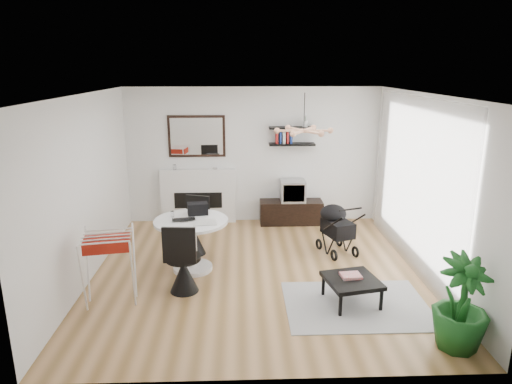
{
  "coord_description": "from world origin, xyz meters",
  "views": [
    {
      "loc": [
        -0.26,
        -6.46,
        3.08
      ],
      "look_at": [
        -0.01,
        0.4,
        1.18
      ],
      "focal_mm": 32.0,
      "sensor_mm": 36.0,
      "label": 1
    }
  ],
  "objects_px": {
    "fireplace": "(198,189)",
    "drying_rack": "(110,268)",
    "stroller": "(336,230)",
    "dining_table": "(192,237)",
    "potted_plant": "(461,303)",
    "crt_tv": "(293,191)",
    "tv_console": "(291,212)",
    "coffee_table": "(352,281)"
  },
  "relations": [
    {
      "from": "drying_rack",
      "to": "coffee_table",
      "type": "xyz_separation_m",
      "value": [
        3.21,
        -0.1,
        -0.2
      ]
    },
    {
      "from": "crt_tv",
      "to": "stroller",
      "type": "bearing_deg",
      "value": -68.96
    },
    {
      "from": "fireplace",
      "to": "stroller",
      "type": "height_order",
      "value": "fireplace"
    },
    {
      "from": "crt_tv",
      "to": "tv_console",
      "type": "bearing_deg",
      "value": 172.95
    },
    {
      "from": "fireplace",
      "to": "tv_console",
      "type": "distance_m",
      "value": 1.93
    },
    {
      "from": "potted_plant",
      "to": "crt_tv",
      "type": "bearing_deg",
      "value": 107.88
    },
    {
      "from": "potted_plant",
      "to": "coffee_table",
      "type": "bearing_deg",
      "value": 132.77
    },
    {
      "from": "stroller",
      "to": "potted_plant",
      "type": "height_order",
      "value": "potted_plant"
    },
    {
      "from": "fireplace",
      "to": "dining_table",
      "type": "height_order",
      "value": "fireplace"
    },
    {
      "from": "crt_tv",
      "to": "stroller",
      "type": "relative_size",
      "value": 0.54
    },
    {
      "from": "drying_rack",
      "to": "stroller",
      "type": "bearing_deg",
      "value": 16.14
    },
    {
      "from": "fireplace",
      "to": "tv_console",
      "type": "xyz_separation_m",
      "value": [
        1.87,
        -0.15,
        -0.45
      ]
    },
    {
      "from": "crt_tv",
      "to": "dining_table",
      "type": "xyz_separation_m",
      "value": [
        -1.8,
        -2.13,
        -0.14
      ]
    },
    {
      "from": "fireplace",
      "to": "drying_rack",
      "type": "xyz_separation_m",
      "value": [
        -0.89,
        -3.3,
        -0.17
      ]
    },
    {
      "from": "fireplace",
      "to": "coffee_table",
      "type": "height_order",
      "value": "fireplace"
    },
    {
      "from": "dining_table",
      "to": "coffee_table",
      "type": "relative_size",
      "value": 1.43
    },
    {
      "from": "drying_rack",
      "to": "potted_plant",
      "type": "height_order",
      "value": "potted_plant"
    },
    {
      "from": "tv_console",
      "to": "fireplace",
      "type": "bearing_deg",
      "value": 175.35
    },
    {
      "from": "stroller",
      "to": "crt_tv",
      "type": "bearing_deg",
      "value": 92.15
    },
    {
      "from": "dining_table",
      "to": "drying_rack",
      "type": "xyz_separation_m",
      "value": [
        -0.98,
        -1.01,
        -0.03
      ]
    },
    {
      "from": "dining_table",
      "to": "potted_plant",
      "type": "distance_m",
      "value": 3.84
    },
    {
      "from": "fireplace",
      "to": "drying_rack",
      "type": "height_order",
      "value": "fireplace"
    },
    {
      "from": "dining_table",
      "to": "coffee_table",
      "type": "xyz_separation_m",
      "value": [
        2.23,
        -1.12,
        -0.23
      ]
    },
    {
      "from": "tv_console",
      "to": "potted_plant",
      "type": "distance_m",
      "value": 4.53
    },
    {
      "from": "dining_table",
      "to": "potted_plant",
      "type": "bearing_deg",
      "value": -34.04
    },
    {
      "from": "dining_table",
      "to": "stroller",
      "type": "distance_m",
      "value": 2.47
    },
    {
      "from": "crt_tv",
      "to": "dining_table",
      "type": "height_order",
      "value": "crt_tv"
    },
    {
      "from": "stroller",
      "to": "coffee_table",
      "type": "distance_m",
      "value": 1.77
    },
    {
      "from": "stroller",
      "to": "coffee_table",
      "type": "height_order",
      "value": "stroller"
    },
    {
      "from": "tv_console",
      "to": "coffee_table",
      "type": "bearing_deg",
      "value": -82.08
    },
    {
      "from": "fireplace",
      "to": "dining_table",
      "type": "distance_m",
      "value": 2.3
    },
    {
      "from": "dining_table",
      "to": "stroller",
      "type": "bearing_deg",
      "value": 15.15
    },
    {
      "from": "drying_rack",
      "to": "stroller",
      "type": "height_order",
      "value": "drying_rack"
    },
    {
      "from": "drying_rack",
      "to": "coffee_table",
      "type": "height_order",
      "value": "drying_rack"
    },
    {
      "from": "drying_rack",
      "to": "stroller",
      "type": "relative_size",
      "value": 1.09
    },
    {
      "from": "stroller",
      "to": "potted_plant",
      "type": "xyz_separation_m",
      "value": [
        0.81,
        -2.79,
        0.16
      ]
    },
    {
      "from": "potted_plant",
      "to": "tv_console",
      "type": "bearing_deg",
      "value": 108.19
    },
    {
      "from": "potted_plant",
      "to": "drying_rack",
      "type": "bearing_deg",
      "value": 164.7
    },
    {
      "from": "dining_table",
      "to": "stroller",
      "type": "relative_size",
      "value": 1.25
    },
    {
      "from": "coffee_table",
      "to": "crt_tv",
      "type": "bearing_deg",
      "value": 97.47
    },
    {
      "from": "fireplace",
      "to": "potted_plant",
      "type": "height_order",
      "value": "fireplace"
    },
    {
      "from": "tv_console",
      "to": "dining_table",
      "type": "height_order",
      "value": "dining_table"
    }
  ]
}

